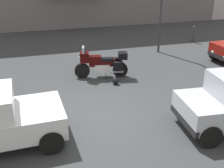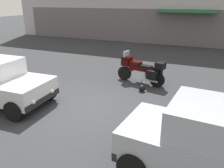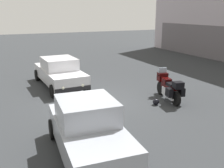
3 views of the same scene
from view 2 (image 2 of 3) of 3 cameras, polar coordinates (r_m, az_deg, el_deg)
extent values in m
plane|color=#2D3033|center=(7.91, -8.42, -5.96)|extent=(80.00, 80.00, 0.00)
cube|color=#625C62|center=(19.53, 12.45, 13.74)|extent=(26.39, 0.12, 2.80)
cube|color=#236638|center=(18.73, 18.02, 17.00)|extent=(4.40, 1.10, 0.20)
cylinder|color=black|center=(10.46, 3.14, 2.74)|extent=(0.66, 0.26, 0.64)
cylinder|color=black|center=(9.74, 11.22, 1.03)|extent=(0.66, 0.26, 0.64)
cylinder|color=#B7B7BC|center=(10.33, 3.28, 4.99)|extent=(0.33, 0.13, 0.68)
cube|color=#B7B7BC|center=(10.03, 7.26, 2.42)|extent=(0.67, 0.51, 0.36)
cube|color=black|center=(9.96, 7.32, 3.73)|extent=(1.13, 0.49, 0.28)
cube|color=black|center=(10.05, 5.86, 5.01)|extent=(0.58, 0.44, 0.24)
cube|color=black|center=(9.83, 8.39, 4.32)|extent=(0.61, 0.41, 0.12)
cube|color=black|center=(10.23, 3.77, 5.82)|extent=(0.44, 0.50, 0.40)
cube|color=#8C9EAD|center=(10.18, 3.62, 7.49)|extent=(0.16, 0.41, 0.28)
sphere|color=#EAEACC|center=(10.33, 2.92, 5.97)|extent=(0.14, 0.14, 0.14)
cylinder|color=black|center=(10.17, 4.17, 6.30)|extent=(0.16, 0.62, 0.04)
cylinder|color=#B7B7BC|center=(9.64, 9.80, 0.80)|extent=(0.56, 0.20, 0.09)
cube|color=black|center=(9.47, 9.96, 2.21)|extent=(0.43, 0.28, 0.36)
cube|color=black|center=(9.96, 11.37, 3.01)|extent=(0.43, 0.28, 0.36)
cube|color=black|center=(9.52, 12.03, 4.50)|extent=(0.43, 0.46, 0.28)
cylinder|color=black|center=(9.90, 7.46, 0.52)|extent=(0.05, 0.13, 0.29)
sphere|color=black|center=(9.23, 7.51, -1.03)|extent=(0.28, 0.28, 0.28)
cube|color=#9EA3AD|center=(5.09, 24.81, -15.32)|extent=(3.91, 1.93, 0.68)
cube|color=#9EA3AD|center=(4.76, 24.18, -8.47)|extent=(1.71, 1.63, 0.64)
cube|color=#8C9EAD|center=(4.83, 15.31, -6.89)|extent=(0.17, 1.39, 0.51)
cube|color=black|center=(5.52, 4.57, -13.28)|extent=(0.25, 1.64, 0.20)
cylinder|color=black|center=(6.09, 11.08, -11.26)|extent=(0.65, 0.27, 0.64)
cylinder|color=black|center=(4.88, 5.18, -19.96)|extent=(0.65, 0.27, 0.64)
cube|color=#8C9EAD|center=(8.33, -24.48, 3.05)|extent=(0.12, 1.50, 0.51)
cube|color=black|center=(7.79, -17.06, -3.70)|extent=(0.19, 1.76, 0.20)
cylinder|color=black|center=(8.67, -15.73, -1.82)|extent=(0.65, 0.25, 0.64)
cylinder|color=black|center=(7.52, -23.30, -6.23)|extent=(0.65, 0.25, 0.64)
sphere|color=silver|center=(8.07, -14.79, -1.70)|extent=(0.14, 0.14, 0.14)
sphere|color=silver|center=(7.38, -19.12, -4.29)|extent=(0.14, 0.14, 0.14)
camera|label=1|loc=(5.80, -89.61, 12.27)|focal=45.73mm
camera|label=3|loc=(6.86, 96.59, 1.59)|focal=41.41mm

